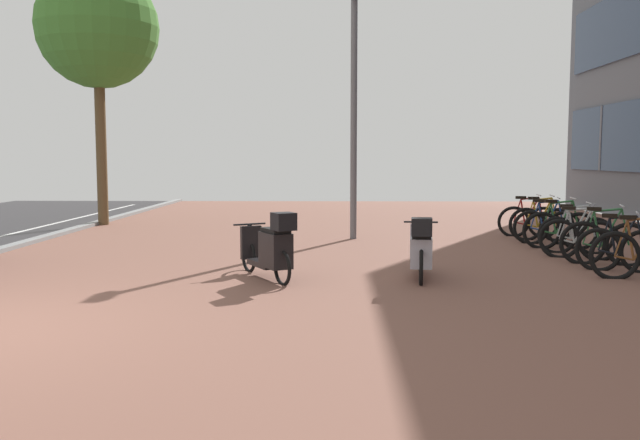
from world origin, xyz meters
name	(u,v)px	position (x,y,z in m)	size (l,w,h in m)	color
ground	(93,339)	(1.43, 0.00, -0.02)	(21.00, 40.00, 0.13)	#262326
bicycle_rack_00	(640,255)	(8.18, 3.22, 0.35)	(1.42, 0.48, 1.00)	black
bicycle_rack_01	(621,250)	(8.18, 3.87, 0.34)	(1.26, 0.58, 0.96)	black
bicycle_rack_02	(605,243)	(8.21, 4.52, 0.36)	(1.40, 0.53, 1.02)	black
bicycle_rack_03	(579,239)	(8.01, 5.16, 0.34)	(1.25, 0.63, 0.98)	black
bicycle_rack_04	(576,235)	(8.19, 5.81, 0.34)	(1.35, 0.48, 0.97)	black
bicycle_rack_05	(560,230)	(8.13, 6.46, 0.36)	(1.42, 0.48, 1.02)	black
bicycle_rack_06	(547,227)	(8.08, 7.10, 0.34)	(1.32, 0.47, 0.98)	black
bicycle_rack_07	(541,224)	(8.16, 7.75, 0.35)	(1.34, 0.48, 0.99)	black
bicycle_rack_08	(528,221)	(8.08, 8.40, 0.34)	(1.34, 0.48, 0.96)	black
scooter_near	(421,250)	(5.03, 3.15, 0.43)	(0.56, 1.70, 0.95)	black
scooter_mid	(271,248)	(2.89, 3.05, 0.46)	(1.03, 1.53, 1.02)	black
lamp_post	(354,100)	(4.20, 7.90, 2.94)	(0.20, 0.52, 5.26)	slate
street_tree	(98,28)	(-2.20, 10.73, 4.99)	(3.06, 3.06, 6.54)	brown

